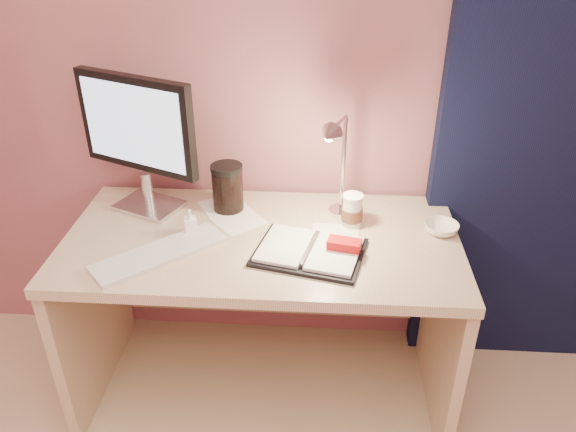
# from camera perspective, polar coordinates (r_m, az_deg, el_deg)

# --- Properties ---
(room) EXTENTS (3.50, 3.50, 3.50)m
(room) POSITION_cam_1_polar(r_m,az_deg,el_deg) (2.22, 23.70, 10.37)
(room) COLOR #C6B28E
(room) RESTS_ON ground
(desk) EXTENTS (1.40, 0.70, 0.73)m
(desk) POSITION_cam_1_polar(r_m,az_deg,el_deg) (2.18, -2.35, -6.17)
(desk) COLOR beige
(desk) RESTS_ON ground
(monitor) EXTENTS (0.46, 0.26, 0.52)m
(monitor) POSITION_cam_1_polar(r_m,az_deg,el_deg) (2.11, -14.86, 8.23)
(monitor) COLOR silver
(monitor) RESTS_ON desk
(keyboard) EXTENTS (0.43, 0.41, 0.02)m
(keyboard) POSITION_cam_1_polar(r_m,az_deg,el_deg) (1.93, -12.91, -3.75)
(keyboard) COLOR white
(keyboard) RESTS_ON desk
(planner) EXTENTS (0.41, 0.34, 0.06)m
(planner) POSITION_cam_1_polar(r_m,az_deg,el_deg) (1.89, 2.49, -3.53)
(planner) COLOR black
(planner) RESTS_ON desk
(paper_a) EXTENTS (0.23, 0.23, 0.00)m
(paper_a) POSITION_cam_1_polar(r_m,az_deg,el_deg) (2.10, -5.11, -0.43)
(paper_a) COLOR white
(paper_a) RESTS_ON desk
(paper_b) EXTENTS (0.17, 0.17, 0.00)m
(paper_b) POSITION_cam_1_polar(r_m,az_deg,el_deg) (2.00, 4.84, -2.04)
(paper_b) COLOR white
(paper_b) RESTS_ON desk
(paper_c) EXTENTS (0.23, 0.23, 0.00)m
(paper_c) POSITION_cam_1_polar(r_m,az_deg,el_deg) (2.19, -6.46, 0.96)
(paper_c) COLOR white
(paper_c) RESTS_ON desk
(coffee_cup) EXTENTS (0.08, 0.08, 0.12)m
(coffee_cup) POSITION_cam_1_polar(r_m,az_deg,el_deg) (2.04, 6.53, 0.47)
(coffee_cup) COLOR white
(coffee_cup) RESTS_ON desk
(bowl) EXTENTS (0.13, 0.13, 0.04)m
(bowl) POSITION_cam_1_polar(r_m,az_deg,el_deg) (2.08, 15.32, -1.22)
(bowl) COLOR white
(bowl) RESTS_ON desk
(lotion_bottle) EXTENTS (0.05, 0.06, 0.10)m
(lotion_bottle) POSITION_cam_1_polar(r_m,az_deg,el_deg) (2.01, -9.86, -0.64)
(lotion_bottle) COLOR white
(lotion_bottle) RESTS_ON desk
(dark_jar) EXTENTS (0.12, 0.12, 0.16)m
(dark_jar) POSITION_cam_1_polar(r_m,az_deg,el_deg) (2.14, -6.14, 2.64)
(dark_jar) COLOR black
(dark_jar) RESTS_ON desk
(desk_lamp) EXTENTS (0.15, 0.25, 0.41)m
(desk_lamp) POSITION_cam_1_polar(r_m,az_deg,el_deg) (1.95, 6.85, 5.48)
(desk_lamp) COLOR silver
(desk_lamp) RESTS_ON desk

